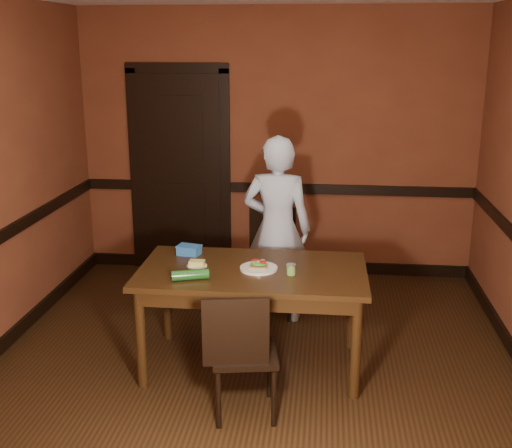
% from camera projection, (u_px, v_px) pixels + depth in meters
% --- Properties ---
extents(floor, '(4.00, 4.50, 0.01)m').
position_uv_depth(floor, '(251.00, 374.00, 4.71)').
color(floor, black).
rests_on(floor, ground).
extents(wall_back, '(4.00, 0.02, 2.70)m').
position_uv_depth(wall_back, '(277.00, 144.00, 6.49)').
color(wall_back, brown).
rests_on(wall_back, ground).
extents(wall_front, '(4.00, 0.02, 2.70)m').
position_uv_depth(wall_front, '(173.00, 347.00, 2.19)').
color(wall_front, brown).
rests_on(wall_front, ground).
extents(dado_back, '(4.00, 0.03, 0.10)m').
position_uv_depth(dado_back, '(276.00, 188.00, 6.60)').
color(dado_back, black).
rests_on(dado_back, ground).
extents(baseboard_back, '(4.00, 0.03, 0.12)m').
position_uv_depth(baseboard_back, '(275.00, 265.00, 6.83)').
color(baseboard_back, black).
rests_on(baseboard_back, ground).
extents(door, '(1.05, 0.07, 2.20)m').
position_uv_depth(door, '(180.00, 168.00, 6.64)').
color(door, black).
rests_on(door, ground).
extents(dining_table, '(1.65, 0.93, 0.77)m').
position_uv_depth(dining_table, '(253.00, 318.00, 4.75)').
color(dining_table, black).
rests_on(dining_table, floor).
extents(chair_far, '(0.51, 0.51, 0.93)m').
position_uv_depth(chair_far, '(275.00, 262.00, 5.71)').
color(chair_far, black).
rests_on(chair_far, floor).
extents(chair_near, '(0.47, 0.47, 0.88)m').
position_uv_depth(chair_near, '(245.00, 351.00, 4.12)').
color(chair_near, black).
rests_on(chair_near, floor).
extents(person, '(0.62, 0.43, 1.62)m').
position_uv_depth(person, '(277.00, 229.00, 5.48)').
color(person, silver).
rests_on(person, floor).
extents(sandwich_plate, '(0.27, 0.27, 0.07)m').
position_uv_depth(sandwich_plate, '(259.00, 267.00, 4.62)').
color(sandwich_plate, silver).
rests_on(sandwich_plate, dining_table).
extents(sauce_jar, '(0.07, 0.07, 0.08)m').
position_uv_depth(sauce_jar, '(291.00, 269.00, 4.51)').
color(sauce_jar, '#5F9A3E').
rests_on(sauce_jar, dining_table).
extents(cheese_saucer, '(0.15, 0.15, 0.05)m').
position_uv_depth(cheese_saucer, '(197.00, 264.00, 4.68)').
color(cheese_saucer, silver).
rests_on(cheese_saucer, dining_table).
extents(food_tub, '(0.20, 0.16, 0.07)m').
position_uv_depth(food_tub, '(189.00, 250.00, 4.93)').
color(food_tub, blue).
rests_on(food_tub, dining_table).
extents(wrapped_veg, '(0.27, 0.15, 0.07)m').
position_uv_depth(wrapped_veg, '(190.00, 275.00, 4.42)').
color(wrapped_veg, '#1A5319').
rests_on(wrapped_veg, dining_table).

